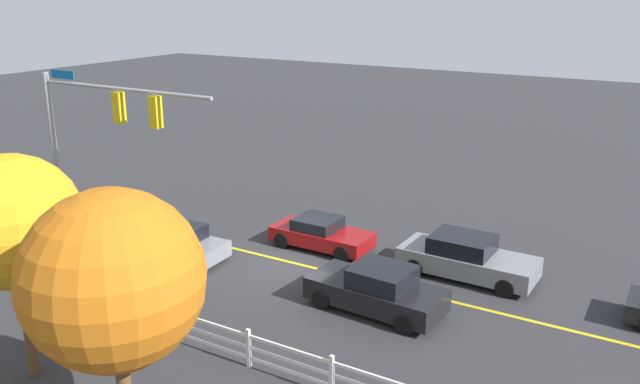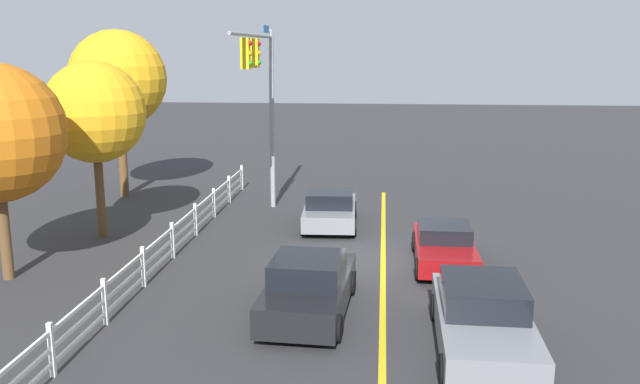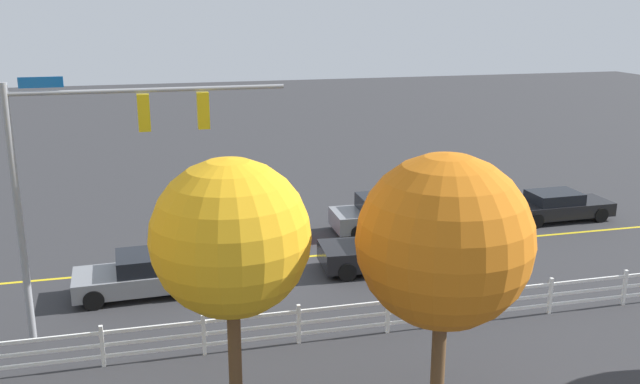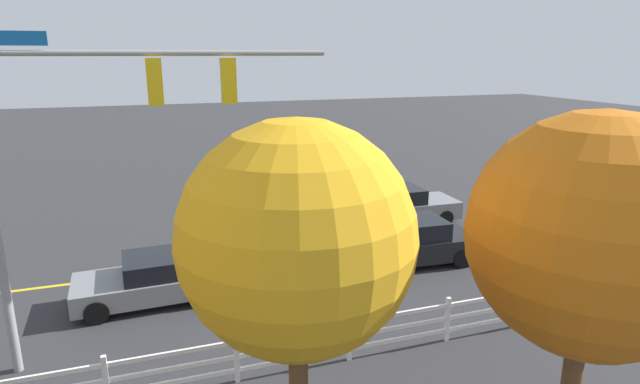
% 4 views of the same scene
% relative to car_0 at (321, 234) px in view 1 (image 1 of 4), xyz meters
% --- Properties ---
extents(ground_plane, '(120.00, 120.00, 0.00)m').
position_rel_car_0_xyz_m(ground_plane, '(0.31, 1.83, -0.60)').
color(ground_plane, '#2D2D30').
extents(lane_center_stripe, '(28.00, 0.16, 0.01)m').
position_rel_car_0_xyz_m(lane_center_stripe, '(-3.69, 1.83, -0.60)').
color(lane_center_stripe, gold).
rests_on(lane_center_stripe, ground_plane).
extents(signal_assembly, '(7.34, 0.38, 7.31)m').
position_rel_car_0_xyz_m(signal_assembly, '(5.02, 6.41, 4.54)').
color(signal_assembly, gray).
rests_on(signal_assembly, ground_plane).
extents(car_0, '(4.04, 1.86, 1.24)m').
position_rel_car_0_xyz_m(car_0, '(0.00, 0.00, 0.00)').
color(car_0, maroon).
rests_on(car_0, ground_plane).
extents(car_1, '(4.83, 2.09, 1.52)m').
position_rel_car_0_xyz_m(car_1, '(-5.84, -0.32, 0.12)').
color(car_1, slate).
rests_on(car_1, ground_plane).
extents(car_3, '(4.07, 2.08, 1.35)m').
position_rel_car_0_xyz_m(car_3, '(4.18, 3.81, 0.04)').
color(car_3, slate).
rests_on(car_3, ground_plane).
extents(car_4, '(4.50, 2.17, 1.53)m').
position_rel_car_0_xyz_m(car_4, '(-4.24, 3.65, 0.11)').
color(car_4, black).
rests_on(car_4, ground_plane).
extents(white_rail_fence, '(26.10, 0.10, 1.15)m').
position_rel_car_0_xyz_m(white_rail_fence, '(-2.69, 8.41, 0.00)').
color(white_rail_fence, white).
rests_on(white_rail_fence, ground_plane).
extents(tree_1, '(3.44, 3.44, 6.07)m').
position_rel_car_0_xyz_m(tree_1, '(2.07, 11.62, 3.73)').
color(tree_1, brown).
rests_on(tree_1, ground_plane).
extents(tree_3, '(3.85, 3.85, 6.12)m').
position_rel_car_0_xyz_m(tree_3, '(-2.41, 12.51, 3.58)').
color(tree_3, brown).
rests_on(tree_3, ground_plane).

